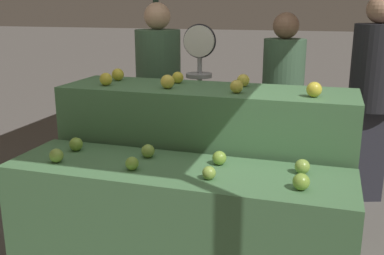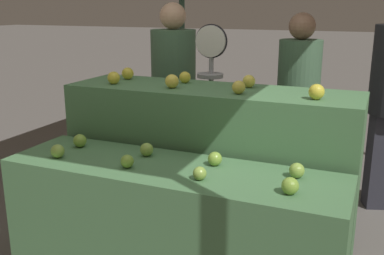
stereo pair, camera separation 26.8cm
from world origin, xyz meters
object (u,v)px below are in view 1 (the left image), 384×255
Objects in this scene: person_customer_left at (373,87)px; person_customer_right at (282,96)px; person_vendor_at_scale at (159,88)px; produce_scale at (199,81)px.

person_customer_left is 1.09× the size of person_customer_right.
produce_scale is at bearing 156.52° from person_vendor_at_scale.
produce_scale is 0.54m from person_vendor_at_scale.
person_customer_right is at bearing -2.75° from person_customer_left.
produce_scale is at bearing 35.41° from person_customer_right.
person_customer_right is (0.59, 0.46, -0.17)m from produce_scale.
person_customer_right is (1.03, 0.19, -0.04)m from person_vendor_at_scale.
person_customer_left reaches higher than produce_scale.
person_customer_right is at bearing -161.55° from person_vendor_at_scale.
person_customer_left is (1.31, 0.68, -0.09)m from produce_scale.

